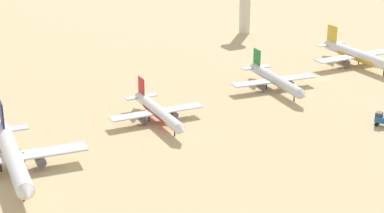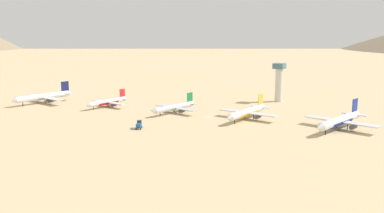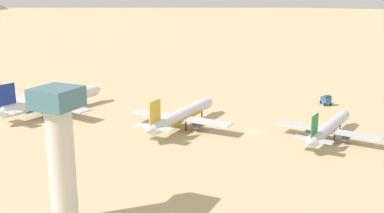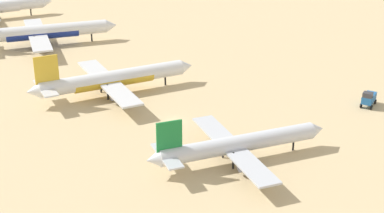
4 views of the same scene
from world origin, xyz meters
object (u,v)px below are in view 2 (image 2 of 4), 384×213
object	(u,v)px
parked_jet_1	(108,102)
parked_jet_3	(248,112)
parked_jet_0	(44,97)
service_truck	(139,124)
control_tower	(279,80)
parked_jet_4	(340,121)
parked_jet_2	(175,107)

from	to	relation	value
parked_jet_1	parked_jet_3	size ratio (longest dim) A/B	0.82
parked_jet_0	service_truck	xyz separation A→B (m)	(22.22, 99.41, -2.26)
parked_jet_0	control_tower	world-z (taller)	control_tower
service_truck	parked_jet_0	bearing A→B (deg)	-102.60
parked_jet_3	control_tower	xyz separation A→B (m)	(-63.29, -7.14, 10.54)
control_tower	parked_jet_0	bearing A→B (deg)	-55.04
parked_jet_3	service_truck	world-z (taller)	parked_jet_3
control_tower	service_truck	bearing A→B (deg)	-14.46
parked_jet_4	control_tower	xyz separation A→B (m)	(-59.82, -55.38, 10.17)
parked_jet_1	control_tower	bearing A→B (deg)	132.99
parked_jet_3	parked_jet_4	bearing A→B (deg)	94.11
control_tower	parked_jet_2	bearing A→B (deg)	-27.07
parked_jet_4	service_truck	size ratio (longest dim) A/B	8.02
parked_jet_3	control_tower	distance (m)	64.55
parked_jet_4	control_tower	size ratio (longest dim) A/B	1.77
parked_jet_3	service_truck	bearing A→B (deg)	-36.52
parked_jet_2	service_truck	world-z (taller)	parked_jet_2
service_truck	parked_jet_4	bearing A→B (deg)	121.73
parked_jet_1	parked_jet_2	size ratio (longest dim) A/B	0.94
parked_jet_0	service_truck	bearing A→B (deg)	77.40
parked_jet_4	control_tower	distance (m)	82.15
parked_jet_2	parked_jet_3	distance (m)	43.80
parked_jet_2	parked_jet_1	bearing A→B (deg)	-81.84
parked_jet_2	parked_jet_4	bearing A→B (deg)	96.68
parked_jet_0	control_tower	xyz separation A→B (m)	(-89.68, 128.27, 10.23)
parked_jet_1	service_truck	xyz separation A→B (m)	(34.65, 54.02, -1.24)
parked_jet_0	service_truck	distance (m)	101.88
service_truck	parked_jet_3	bearing A→B (deg)	143.48
parked_jet_0	parked_jet_4	size ratio (longest dim) A/B	0.98
parked_jet_2	parked_jet_3	bearing A→B (deg)	99.53
parked_jet_0	parked_jet_3	distance (m)	137.96
parked_jet_1	parked_jet_4	bearing A→B (deg)	97.18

